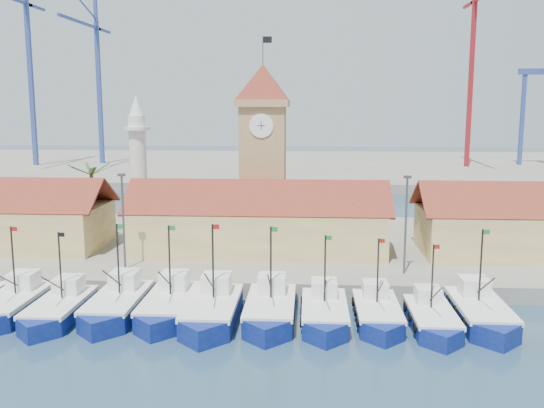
{
  "coord_description": "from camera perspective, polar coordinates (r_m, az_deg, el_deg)",
  "views": [
    {
      "loc": [
        5.2,
        -42.33,
        16.85
      ],
      "look_at": [
        1.5,
        18.0,
        6.82
      ],
      "focal_mm": 40.0,
      "sensor_mm": 36.0,
      "label": 1
    }
  ],
  "objects": [
    {
      "name": "boat_8",
      "position": [
        48.25,
        9.93,
        -10.26
      ],
      "size": [
        3.36,
        9.21,
        6.97
      ],
      "color": "navy",
      "rests_on": "ground"
    },
    {
      "name": "palm_tree",
      "position": [
        73.6,
        -16.56,
        0.74
      ],
      "size": [
        5.6,
        5.03,
        8.39
      ],
      "color": "brown",
      "rests_on": "quay"
    },
    {
      "name": "boat_9",
      "position": [
        48.03,
        14.88,
        -10.56
      ],
      "size": [
        3.26,
        8.94,
        6.77
      ],
      "color": "navy",
      "rests_on": "ground"
    },
    {
      "name": "terminal",
      "position": [
        153.24,
        1.55,
        3.48
      ],
      "size": [
        240.0,
        80.0,
        2.0
      ],
      "primitive_type": "cube",
      "color": "gray",
      "rests_on": "ground"
    },
    {
      "name": "boat_5",
      "position": [
        47.97,
        -5.69,
        -10.13
      ],
      "size": [
        3.9,
        10.7,
        8.09
      ],
      "color": "navy",
      "rests_on": "ground"
    },
    {
      "name": "crane_blue_far",
      "position": [
        157.92,
        -22.14,
        12.73
      ],
      "size": [
        1.0,
        35.61,
        46.11
      ],
      "color": "#2F4491",
      "rests_on": "terminal"
    },
    {
      "name": "boat_7",
      "position": [
        47.68,
        4.97,
        -10.36
      ],
      "size": [
        3.49,
        9.57,
        7.24
      ],
      "color": "navy",
      "rests_on": "ground"
    },
    {
      "name": "clock_tower",
      "position": [
        68.7,
        -0.85,
        5.34
      ],
      "size": [
        5.8,
        5.8,
        22.7
      ],
      "color": "tan",
      "rests_on": "quay"
    },
    {
      "name": "ground",
      "position": [
        45.86,
        -3.33,
        -12.16
      ],
      "size": [
        400.0,
        400.0,
        0.0
      ],
      "primitive_type": "plane",
      "color": "#1E3850",
      "rests_on": "ground"
    },
    {
      "name": "boat_3",
      "position": [
        50.6,
        -14.45,
        -9.37
      ],
      "size": [
        3.78,
        10.34,
        7.83
      ],
      "color": "navy",
      "rests_on": "ground"
    },
    {
      "name": "lamp_posts",
      "position": [
        55.51,
        -1.41,
        -1.35
      ],
      "size": [
        80.7,
        0.25,
        9.03
      ],
      "color": "#3F3F44",
      "rests_on": "quay"
    },
    {
      "name": "boat_2",
      "position": [
        51.16,
        -19.49,
        -9.48
      ],
      "size": [
        3.52,
        9.65,
        7.3
      ],
      "color": "navy",
      "rests_on": "ground"
    },
    {
      "name": "boat_6",
      "position": [
        47.98,
        -0.18,
        -10.11
      ],
      "size": [
        3.78,
        10.34,
        7.83
      ],
      "color": "navy",
      "rests_on": "ground"
    },
    {
      "name": "hall_center",
      "position": [
        63.86,
        -1.24,
        -2.2
      ],
      "size": [
        27.04,
        10.13,
        7.61
      ],
      "color": "#E7D27F",
      "rests_on": "quay"
    },
    {
      "name": "minaret",
      "position": [
        73.52,
        -12.48,
        3.64
      ],
      "size": [
        3.0,
        3.0,
        16.3
      ],
      "color": "silver",
      "rests_on": "quay"
    },
    {
      "name": "quay",
      "position": [
        68.46,
        -0.95,
        -4.18
      ],
      "size": [
        140.0,
        32.0,
        1.5
      ],
      "primitive_type": "cube",
      "color": "gray",
      "rests_on": "ground"
    },
    {
      "name": "boat_10",
      "position": [
        50.0,
        19.11,
        -9.84
      ],
      "size": [
        3.74,
        10.26,
        7.76
      ],
      "color": "navy",
      "rests_on": "ground"
    },
    {
      "name": "crane_red_right",
      "position": [
        151.28,
        18.43,
        13.01
      ],
      "size": [
        1.0,
        32.07,
        46.18
      ],
      "color": "maroon",
      "rests_on": "terminal"
    },
    {
      "name": "boat_1",
      "position": [
        53.5,
        -23.38,
        -8.86
      ],
      "size": [
        3.65,
        10.0,
        7.57
      ],
      "color": "navy",
      "rests_on": "ground"
    },
    {
      "name": "crane_blue_near",
      "position": [
        158.02,
        -16.21,
        11.97
      ],
      "size": [
        1.0,
        32.88,
        41.18
      ],
      "color": "#2F4491",
      "rests_on": "terminal"
    },
    {
      "name": "boat_4",
      "position": [
        49.59,
        -9.75,
        -9.61
      ],
      "size": [
        3.73,
        10.21,
        7.73
      ],
      "color": "navy",
      "rests_on": "ground"
    }
  ]
}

